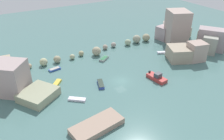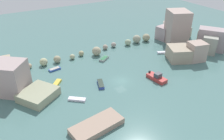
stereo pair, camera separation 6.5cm
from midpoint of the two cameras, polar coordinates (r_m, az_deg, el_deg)
The scene contains 11 objects.
cove_water at distance 56.28m, azimuth 2.25°, elevation -2.83°, with size 160.00×160.00×0.00m, color slate.
cliff_headland_right at distance 79.94m, azimuth 18.44°, elevation 8.36°, with size 24.79×26.18×11.21m.
rock_breakwater at distance 72.08m, azimuth -1.12°, elevation 5.86°, with size 41.84×5.00×2.75m.
stone_dock at distance 42.95m, azimuth -3.88°, elevation -13.92°, with size 9.94×4.30×1.19m, color tan.
moored_boat_0 at distance 66.51m, azimuth -2.07°, elevation 2.89°, with size 3.79×3.22×0.64m.
moored_boat_1 at distance 57.56m, azimuth 11.25°, elevation -1.86°, with size 2.85×5.57×2.02m.
moored_boat_2 at distance 72.09m, azimuth 12.61°, elevation 4.34°, with size 3.40×2.44×0.57m.
moored_boat_3 at distance 56.42m, azimuth -13.90°, elevation -3.36°, with size 3.31×3.58×0.54m.
moored_boat_4 at distance 50.20m, azimuth -8.88°, elevation -7.35°, with size 3.70×3.29×0.51m.
moored_boat_5 at distance 62.88m, azimuth -14.35°, elevation 0.20°, with size 3.27×1.73×0.56m.
moored_boat_6 at distance 54.56m, azimuth -2.91°, elevation -3.57°, with size 2.46×4.08×0.68m.
Camera 1 is at (-25.75, -40.01, 30.06)m, focal length 36.10 mm.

